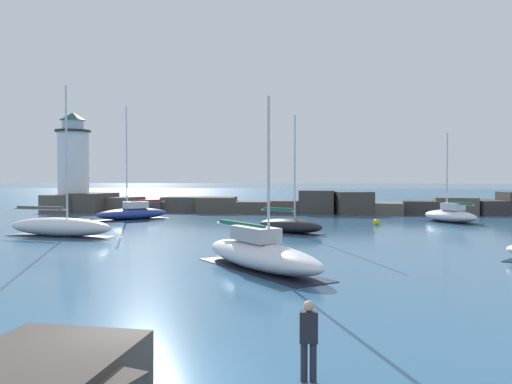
{
  "coord_description": "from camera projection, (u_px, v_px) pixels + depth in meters",
  "views": [
    {
      "loc": [
        2.39,
        -8.72,
        4.06
      ],
      "look_at": [
        -1.06,
        30.68,
        2.85
      ],
      "focal_mm": 35.0,
      "sensor_mm": 36.0,
      "label": 1
    }
  ],
  "objects": [
    {
      "name": "open_sea_beyond",
      "position": [
        289.0,
        194.0,
        115.99
      ],
      "size": [
        400.0,
        116.0,
        0.01
      ],
      "color": "#235175",
      "rests_on": "ground"
    },
    {
      "name": "breakwater_jetty",
      "position": [
        281.0,
        204.0,
        56.02
      ],
      "size": [
        56.09,
        6.8,
        2.57
      ],
      "color": "brown",
      "rests_on": "ground"
    },
    {
      "name": "lighthouse",
      "position": [
        73.0,
        170.0,
        58.18
      ],
      "size": [
        4.73,
        4.73,
        11.54
      ],
      "color": "gray",
      "rests_on": "ground"
    },
    {
      "name": "sailboat_moored_0",
      "position": [
        290.0,
        225.0,
        36.0
      ],
      "size": [
        5.4,
        4.16,
        8.48
      ],
      "color": "black",
      "rests_on": "ground"
    },
    {
      "name": "sailboat_moored_1",
      "position": [
        260.0,
        254.0,
        21.85
      ],
      "size": [
        6.74,
        7.77,
        7.48
      ],
      "color": "white",
      "rests_on": "ground"
    },
    {
      "name": "sailboat_moored_2",
      "position": [
        60.0,
        226.0,
        33.99
      ],
      "size": [
        8.19,
        3.35,
        10.23
      ],
      "color": "white",
      "rests_on": "ground"
    },
    {
      "name": "sailboat_moored_4",
      "position": [
        133.0,
        213.0,
        47.28
      ],
      "size": [
        6.79,
        6.46,
        10.63
      ],
      "color": "navy",
      "rests_on": "ground"
    },
    {
      "name": "sailboat_moored_5",
      "position": [
        450.0,
        215.0,
        44.47
      ],
      "size": [
        4.87,
        5.97,
        8.03
      ],
      "color": "white",
      "rests_on": "ground"
    },
    {
      "name": "mooring_buoy_orange_near",
      "position": [
        376.0,
        222.0,
        41.77
      ],
      "size": [
        0.52,
        0.52,
        0.72
      ],
      "color": "yellow",
      "rests_on": "ground"
    },
    {
      "name": "person_on_rocks",
      "position": [
        309.0,
        337.0,
        9.84
      ],
      "size": [
        0.36,
        0.22,
        1.62
      ],
      "color": "#282833",
      "rests_on": "ground"
    }
  ]
}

